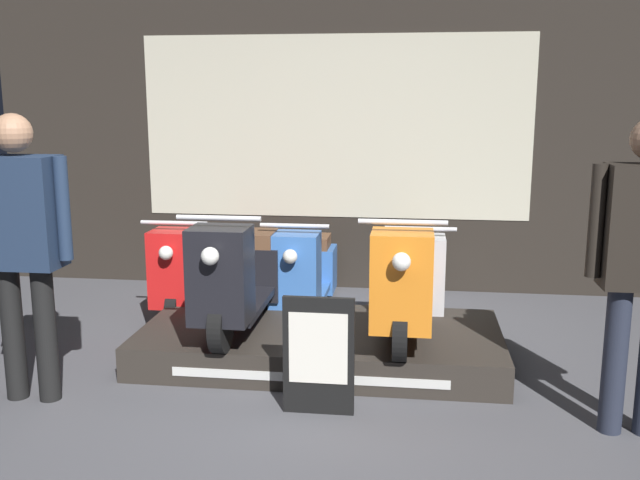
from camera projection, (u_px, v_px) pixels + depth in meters
name	position (u px, v px, depth m)	size (l,w,h in m)	color
ground_plane	(273.00, 430.00, 3.99)	(30.00, 30.00, 0.00)	#4C4C51
shop_wall_back	(335.00, 122.00, 6.71)	(6.63, 0.09, 3.20)	#28231E
display_platform	(320.00, 344.00, 5.05)	(2.52, 1.21, 0.23)	#2D2823
scooter_display_left	(240.00, 277.00, 5.01)	(0.53, 1.53, 0.88)	black
scooter_display_right	(402.00, 282.00, 4.87)	(0.53, 1.53, 0.88)	black
scooter_backrow_0	(196.00, 270.00, 6.17)	(0.53, 1.53, 0.88)	black
scooter_backrow_1	(305.00, 274.00, 6.05)	(0.53, 1.53, 0.88)	black
scooter_backrow_2	(418.00, 277.00, 5.93)	(0.53, 1.53, 0.88)	black
person_left_browsing	(21.00, 232.00, 4.21)	(0.63, 0.27, 1.74)	black
price_sign_board	(319.00, 355.00, 4.14)	(0.42, 0.04, 0.71)	black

